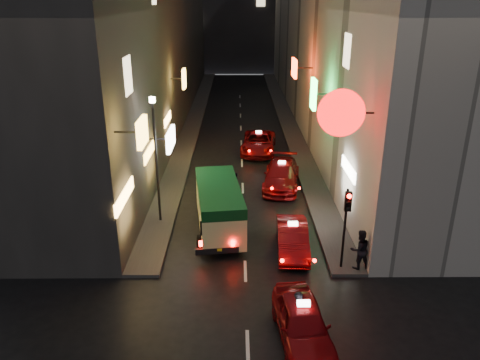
{
  "coord_description": "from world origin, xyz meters",
  "views": [
    {
      "loc": [
        -0.33,
        -8.18,
        10.68
      ],
      "look_at": [
        -0.19,
        13.0,
        2.3
      ],
      "focal_mm": 35.0,
      "sensor_mm": 36.0,
      "label": 1
    }
  ],
  "objects_px": {
    "lamp_post": "(156,152)",
    "traffic_light": "(347,213)",
    "minibus": "(219,203)",
    "taxi_near": "(303,320)",
    "pedestrian_crossing": "(299,310)"
  },
  "relations": [
    {
      "from": "pedestrian_crossing",
      "to": "lamp_post",
      "type": "distance_m",
      "value": 10.56
    },
    {
      "from": "pedestrian_crossing",
      "to": "taxi_near",
      "type": "bearing_deg",
      "value": -159.06
    },
    {
      "from": "minibus",
      "to": "pedestrian_crossing",
      "type": "bearing_deg",
      "value": -68.22
    },
    {
      "from": "lamp_post",
      "to": "traffic_light",
      "type": "bearing_deg",
      "value": -28.91
    },
    {
      "from": "pedestrian_crossing",
      "to": "minibus",
      "type": "bearing_deg",
      "value": 33.58
    },
    {
      "from": "minibus",
      "to": "taxi_near",
      "type": "distance_m",
      "value": 8.35
    },
    {
      "from": "minibus",
      "to": "traffic_light",
      "type": "distance_m",
      "value": 6.44
    },
    {
      "from": "pedestrian_crossing",
      "to": "traffic_light",
      "type": "distance_m",
      "value": 4.72
    },
    {
      "from": "minibus",
      "to": "lamp_post",
      "type": "distance_m",
      "value": 3.85
    },
    {
      "from": "traffic_light",
      "to": "minibus",
      "type": "bearing_deg",
      "value": 145.22
    },
    {
      "from": "taxi_near",
      "to": "lamp_post",
      "type": "bearing_deg",
      "value": 124.66
    },
    {
      "from": "minibus",
      "to": "lamp_post",
      "type": "xyz_separation_m",
      "value": [
        -3.0,
        0.92,
        2.22
      ]
    },
    {
      "from": "taxi_near",
      "to": "pedestrian_crossing",
      "type": "xyz_separation_m",
      "value": [
        -0.07,
        0.42,
        0.1
      ]
    },
    {
      "from": "taxi_near",
      "to": "lamp_post",
      "type": "relative_size",
      "value": 0.83
    },
    {
      "from": "traffic_light",
      "to": "lamp_post",
      "type": "height_order",
      "value": "lamp_post"
    }
  ]
}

